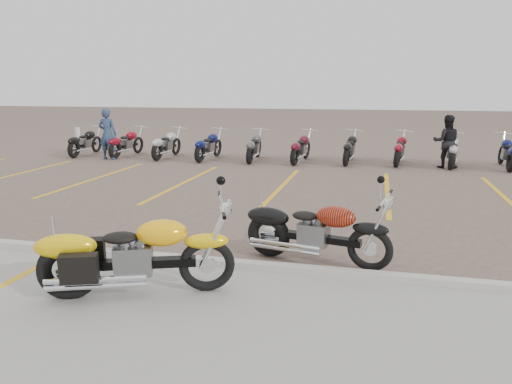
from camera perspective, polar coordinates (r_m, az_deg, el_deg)
ground at (r=9.28m, az=-1.84°, el=-4.21°), size 100.00×100.00×0.00m
concrete_apron at (r=5.40m, az=-15.39°, el=-17.06°), size 60.00×5.00×0.01m
curb at (r=7.45m, az=-6.02°, el=-7.91°), size 60.00×0.18×0.12m
parking_stripes at (r=13.07m, az=2.87°, el=0.56°), size 38.00×5.50×0.01m
yellow_cruiser at (r=6.43m, az=-13.88°, el=-7.36°), size 2.32×1.01×1.00m
flame_cruiser at (r=7.44m, az=6.63°, el=-4.72°), size 2.22×0.60×0.92m
person_a at (r=18.74m, az=-16.61°, el=6.37°), size 0.68×0.46×1.83m
person_b at (r=17.22m, az=20.92°, el=5.40°), size 0.84×0.66×1.70m
bollard at (r=21.12m, az=-19.70°, el=5.61°), size 0.20×0.20×1.00m
bg_bike_row at (r=17.28m, az=10.55°, el=5.01°), size 20.50×2.02×1.10m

